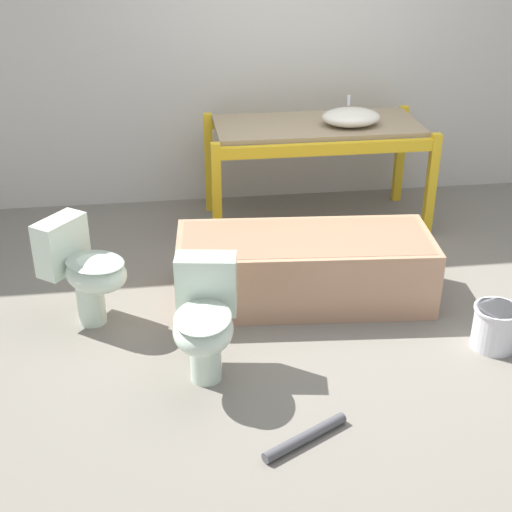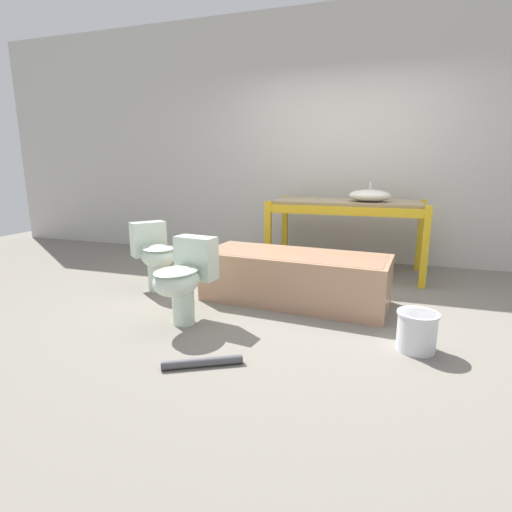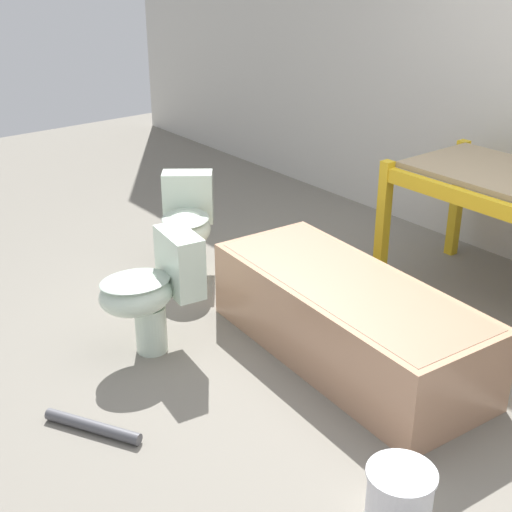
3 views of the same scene
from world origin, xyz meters
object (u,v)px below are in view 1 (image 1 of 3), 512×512
at_px(sink_basin, 351,117).
at_px(bucket_white, 495,326).
at_px(toilet_near, 85,268).
at_px(toilet_far, 205,318).
at_px(bathtub_main, 304,264).

xyz_separation_m(sink_basin, bucket_white, (0.46, -1.87, -0.78)).
height_order(sink_basin, bucket_white, sink_basin).
xyz_separation_m(toilet_near, bucket_white, (2.47, -0.63, -0.24)).
bearing_deg(sink_basin, bucket_white, -76.18).
bearing_deg(toilet_far, bucket_white, 10.57).
bearing_deg(sink_basin, toilet_far, -123.93).
height_order(toilet_near, toilet_far, same).
height_order(bathtub_main, toilet_far, toilet_far).
relative_size(sink_basin, bucket_white, 1.64).
xyz_separation_m(sink_basin, toilet_far, (-1.30, -1.93, -0.54)).
bearing_deg(toilet_near, bathtub_main, -48.34).
xyz_separation_m(bathtub_main, toilet_near, (-1.43, -0.10, 0.12)).
relative_size(toilet_far, bucket_white, 2.45).
bearing_deg(toilet_far, sink_basin, 64.65).
xyz_separation_m(bathtub_main, toilet_far, (-0.72, -0.80, 0.12)).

